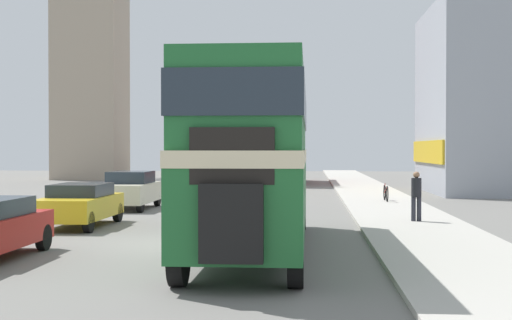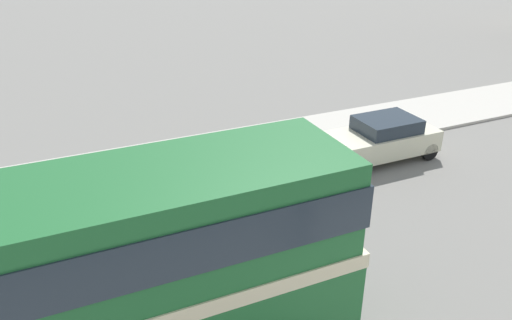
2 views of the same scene
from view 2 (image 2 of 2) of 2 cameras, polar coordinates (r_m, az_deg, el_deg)
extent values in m
plane|color=slate|center=(12.12, -17.57, -16.19)|extent=(120.00, 120.00, 0.00)
cube|color=#B7B2A8|center=(17.77, -20.73, -2.06)|extent=(3.50, 120.00, 0.12)
cube|color=beige|center=(9.01, -23.51, -14.99)|extent=(2.41, 11.03, 0.30)
cube|color=#1E602D|center=(8.39, -24.79, -9.46)|extent=(2.34, 10.75, 1.81)
cube|color=#232D38|center=(8.34, -24.90, -8.95)|extent=(2.41, 10.86, 0.81)
cylinder|color=black|center=(11.62, 1.22, -13.43)|extent=(0.28, 1.05, 1.05)
cylinder|color=black|center=(15.70, -24.87, -5.58)|extent=(0.20, 0.64, 0.64)
cylinder|color=black|center=(14.41, -24.70, -8.48)|extent=(0.20, 0.64, 0.64)
cube|color=gold|center=(15.50, -5.67, -2.16)|extent=(1.79, 4.12, 0.68)
cube|color=#232D38|center=(15.30, -5.17, -0.27)|extent=(1.58, 2.14, 0.39)
cylinder|color=black|center=(15.98, -12.03, -2.99)|extent=(0.20, 0.64, 0.64)
cylinder|color=black|center=(14.62, -10.59, -5.77)|extent=(0.20, 0.64, 0.64)
cylinder|color=black|center=(16.80, -1.32, -0.87)|extent=(0.20, 0.64, 0.64)
cylinder|color=black|center=(15.52, 0.99, -3.29)|extent=(0.20, 0.64, 0.64)
cube|color=beige|center=(18.46, 14.11, 2.09)|extent=(1.82, 4.02, 0.77)
cube|color=#232D38|center=(18.32, 14.72, 3.96)|extent=(1.60, 2.09, 0.48)
cylinder|color=black|center=(18.35, 8.61, 1.23)|extent=(0.20, 0.64, 0.64)
cylinder|color=black|center=(17.15, 11.46, -0.83)|extent=(0.20, 0.64, 0.64)
cylinder|color=black|center=(20.11, 16.16, 2.72)|extent=(0.20, 0.64, 0.64)
cylinder|color=black|center=(19.02, 19.20, 0.94)|extent=(0.20, 0.64, 0.64)
camera|label=1|loc=(19.61, -88.64, -17.14)|focal=50.00mm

